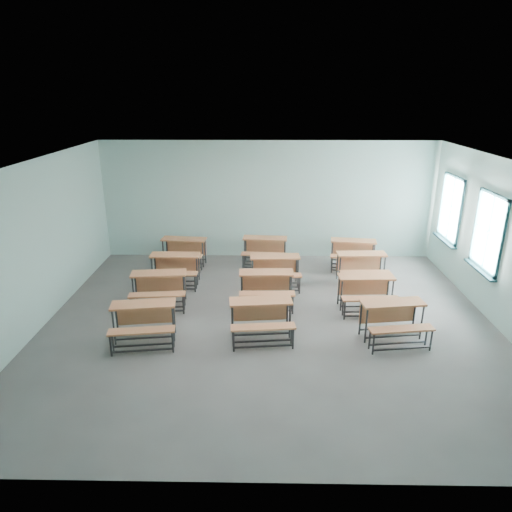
# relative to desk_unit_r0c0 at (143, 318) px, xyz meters

# --- Properties ---
(room) EXTENTS (9.04, 8.04, 3.24)m
(room) POSITION_rel_desk_unit_r0c0_xyz_m (2.40, 0.79, 1.11)
(room) COLOR slate
(room) RESTS_ON ground
(desk_unit_r0c0) EXTENTS (1.27, 0.94, 0.73)m
(desk_unit_r0c0) POSITION_rel_desk_unit_r0c0_xyz_m (0.00, 0.00, 0.00)
(desk_unit_r0c0) COLOR #C17045
(desk_unit_r0c0) RESTS_ON ground
(desk_unit_r0c1) EXTENTS (1.24, 0.90, 0.73)m
(desk_unit_r0c1) POSITION_rel_desk_unit_r0c0_xyz_m (2.16, 0.18, 0.00)
(desk_unit_r0c1) COLOR #C17045
(desk_unit_r0c1) RESTS_ON ground
(desk_unit_r0c2) EXTENTS (1.27, 0.94, 0.73)m
(desk_unit_r0c2) POSITION_rel_desk_unit_r0c0_xyz_m (4.62, 0.14, 0.00)
(desk_unit_r0c2) COLOR #C17045
(desk_unit_r0c2) RESTS_ON ground
(desk_unit_r1c0) EXTENTS (1.25, 0.91, 0.73)m
(desk_unit_r1c0) POSITION_rel_desk_unit_r0c0_xyz_m (-0.05, 1.52, 0.00)
(desk_unit_r1c0) COLOR #C17045
(desk_unit_r1c0) RESTS_ON ground
(desk_unit_r1c1) EXTENTS (1.20, 0.83, 0.73)m
(desk_unit_r1c1) POSITION_rel_desk_unit_r0c0_xyz_m (2.27, 1.60, 0.00)
(desk_unit_r1c1) COLOR #C17045
(desk_unit_r1c1) RESTS_ON ground
(desk_unit_r1c2) EXTENTS (1.19, 0.82, 0.73)m
(desk_unit_r1c2) POSITION_rel_desk_unit_r0c0_xyz_m (4.38, 1.40, 0.00)
(desk_unit_r1c2) COLOR #C17045
(desk_unit_r1c2) RESTS_ON ground
(desk_unit_r2c0) EXTENTS (1.17, 0.79, 0.73)m
(desk_unit_r2c0) POSITION_rel_desk_unit_r0c0_xyz_m (0.08, 2.68, 0.00)
(desk_unit_r2c0) COLOR #C17045
(desk_unit_r2c0) RESTS_ON ground
(desk_unit_r2c1) EXTENTS (1.20, 0.84, 0.73)m
(desk_unit_r2c1) POSITION_rel_desk_unit_r0c0_xyz_m (2.48, 2.61, 0.00)
(desk_unit_r2c1) COLOR #C17045
(desk_unit_r2c1) RESTS_ON ground
(desk_unit_r2c2) EXTENTS (1.20, 0.83, 0.73)m
(desk_unit_r2c2) POSITION_rel_desk_unit_r0c0_xyz_m (4.57, 2.84, 0.00)
(desk_unit_r2c2) COLOR #C17045
(desk_unit_r2c2) RESTS_ON ground
(desk_unit_r3c0) EXTENTS (1.25, 0.90, 0.73)m
(desk_unit_r3c0) POSITION_rel_desk_unit_r0c0_xyz_m (0.07, 3.92, 0.00)
(desk_unit_r3c0) COLOR #C17045
(desk_unit_r3c0) RESTS_ON ground
(desk_unit_r3c1) EXTENTS (1.22, 0.86, 0.73)m
(desk_unit_r3c1) POSITION_rel_desk_unit_r0c0_xyz_m (2.23, 4.05, 0.00)
(desk_unit_r3c1) COLOR #C17045
(desk_unit_r3c1) RESTS_ON ground
(desk_unit_r3c2) EXTENTS (1.26, 0.93, 0.73)m
(desk_unit_r3c2) POSITION_rel_desk_unit_r0c0_xyz_m (4.54, 3.87, 0.00)
(desk_unit_r3c2) COLOR #C17045
(desk_unit_r3c2) RESTS_ON ground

